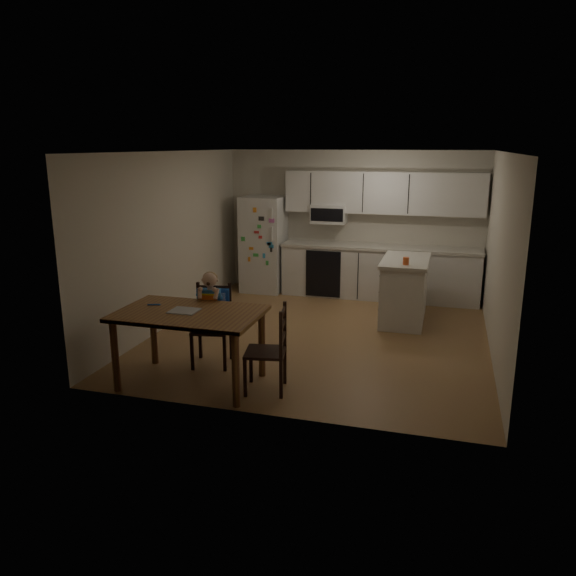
# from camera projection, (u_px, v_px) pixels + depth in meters

# --- Properties ---
(room) EXTENTS (4.52, 5.01, 2.51)m
(room) POSITION_uv_depth(u_px,v_px,m) (329.00, 241.00, 8.01)
(room) COLOR #9A7048
(room) RESTS_ON ground
(refrigerator) EXTENTS (0.72, 0.70, 1.70)m
(refrigerator) POSITION_uv_depth(u_px,v_px,m) (264.00, 244.00, 10.08)
(refrigerator) COLOR silver
(refrigerator) RESTS_ON ground
(kitchen_run) EXTENTS (3.37, 0.62, 2.15)m
(kitchen_run) POSITION_uv_depth(u_px,v_px,m) (379.00, 247.00, 9.61)
(kitchen_run) COLOR silver
(kitchen_run) RESTS_ON ground
(kitchen_island) EXTENTS (0.67, 1.29, 0.95)m
(kitchen_island) POSITION_uv_depth(u_px,v_px,m) (404.00, 290.00, 8.39)
(kitchen_island) COLOR silver
(kitchen_island) RESTS_ON ground
(red_cup) EXTENTS (0.08, 0.08, 0.11)m
(red_cup) POSITION_uv_depth(u_px,v_px,m) (406.00, 261.00, 7.87)
(red_cup) COLOR #D95524
(red_cup) RESTS_ON kitchen_island
(dining_table) EXTENTS (1.56, 1.00, 0.83)m
(dining_table) POSITION_uv_depth(u_px,v_px,m) (190.00, 321.00, 6.11)
(dining_table) COLOR brown
(dining_table) RESTS_ON ground
(napkin) EXTENTS (0.30, 0.26, 0.01)m
(napkin) POSITION_uv_depth(u_px,v_px,m) (184.00, 311.00, 6.09)
(napkin) COLOR #A3A3A8
(napkin) RESTS_ON dining_table
(toddler_spoon) EXTENTS (0.12, 0.06, 0.02)m
(toddler_spoon) POSITION_uv_depth(u_px,v_px,m) (153.00, 305.00, 6.31)
(toddler_spoon) COLOR blue
(toddler_spoon) RESTS_ON dining_table
(chair_booster) EXTENTS (0.50, 0.50, 1.15)m
(chair_booster) POSITION_uv_depth(u_px,v_px,m) (212.00, 308.00, 6.69)
(chair_booster) COLOR black
(chair_booster) RESTS_ON ground
(chair_side) EXTENTS (0.49, 0.49, 0.95)m
(chair_side) POSITION_uv_depth(u_px,v_px,m) (274.00, 344.00, 5.96)
(chair_side) COLOR black
(chair_side) RESTS_ON ground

